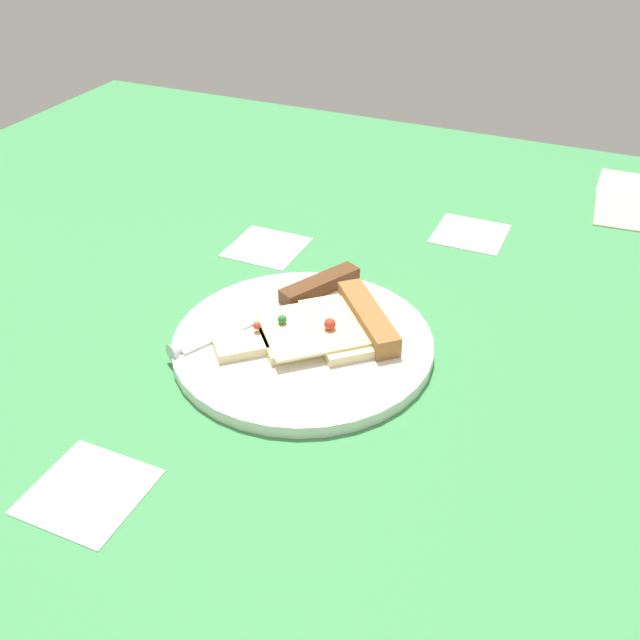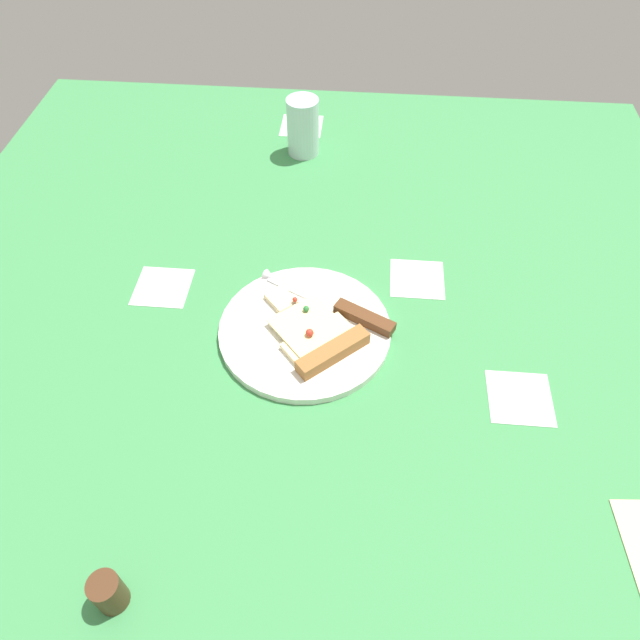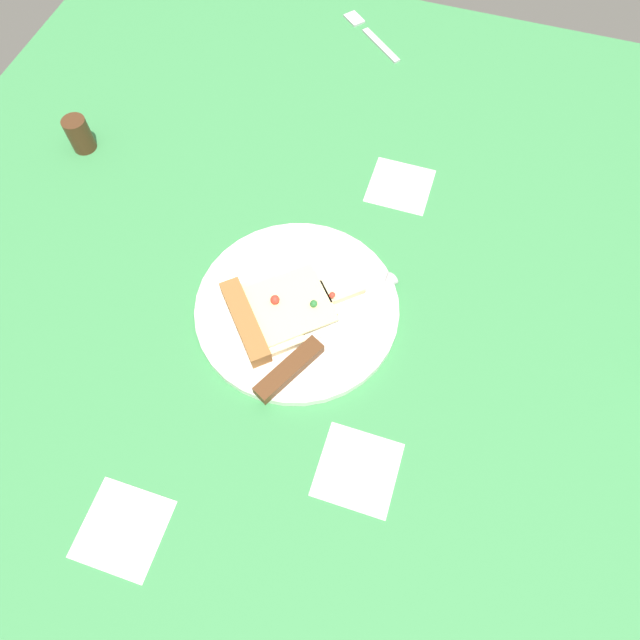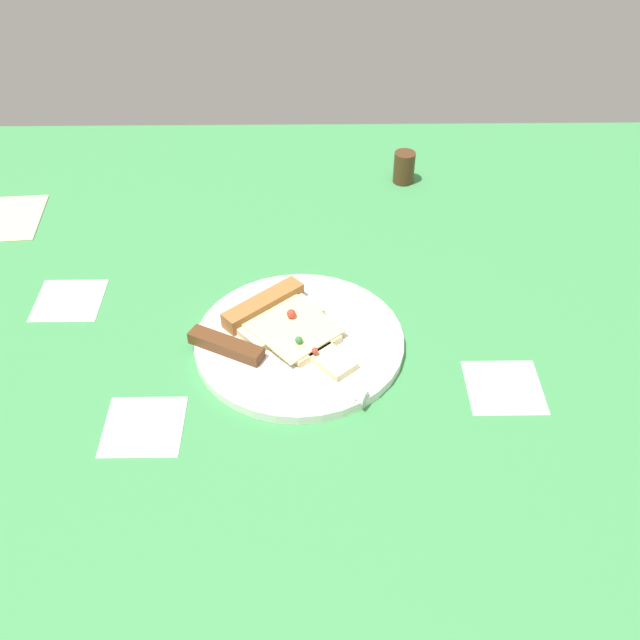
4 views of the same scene
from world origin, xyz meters
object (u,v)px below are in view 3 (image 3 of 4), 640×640
object	(u,v)px
pepper_shaker	(79,134)
fork	(370,33)
plate	(297,309)
pizza_slice	(278,311)
knife	(316,346)

from	to	relation	value
pepper_shaker	fork	world-z (taller)	pepper_shaker
plate	pepper_shaker	bearing A→B (deg)	66.82
plate	fork	size ratio (longest dim) A/B	2.09
pizza_slice	fork	bearing A→B (deg)	142.32
pizza_slice	pepper_shaker	bearing A→B (deg)	-157.75
plate	pepper_shaker	distance (cm)	44.43
pizza_slice	fork	size ratio (longest dim) A/B	1.42
pepper_shaker	fork	bearing A→B (deg)	-41.67
pepper_shaker	fork	xyz separation A→B (cm)	(39.32, -35.00, -2.28)
knife	pepper_shaker	xyz separation A→B (cm)	(22.38, 45.02, 0.80)
pizza_slice	knife	size ratio (longest dim) A/B	0.82
knife	fork	size ratio (longest dim) A/B	1.74
plate	pizza_slice	size ratio (longest dim) A/B	1.47
plate	pizza_slice	distance (cm)	2.99
pizza_slice	fork	world-z (taller)	pizza_slice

